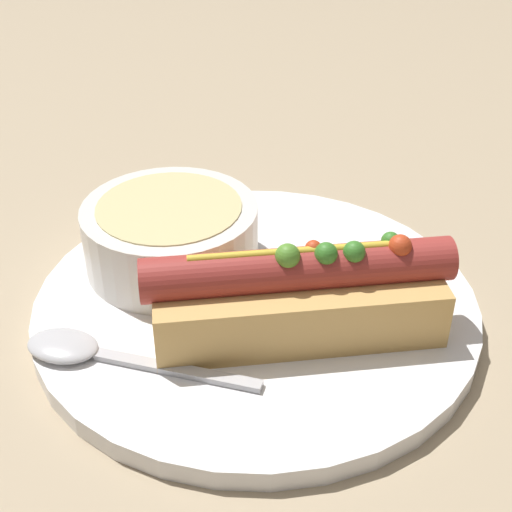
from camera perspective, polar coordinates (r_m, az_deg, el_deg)
name	(u,v)px	position (r m, az deg, el deg)	size (l,w,h in m)	color
ground_plane	(256,312)	(0.48, 0.00, -4.54)	(4.00, 4.00, 0.00)	tan
dinner_plate	(256,304)	(0.47, 0.00, -3.89)	(0.29, 0.29, 0.01)	white
hot_dog	(299,294)	(0.43, 3.43, -3.06)	(0.18, 0.11, 0.06)	tan
soup_bowl	(171,233)	(0.49, -6.82, 1.82)	(0.12, 0.12, 0.05)	silver
spoon	(85,349)	(0.43, -13.50, -7.27)	(0.12, 0.11, 0.01)	#B7B7BC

